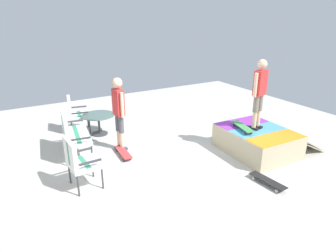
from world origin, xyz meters
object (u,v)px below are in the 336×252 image
at_px(person_watching, 119,108).
at_px(skate_ramp, 258,140).
at_px(patio_chair_near_house, 75,111).
at_px(person_skater, 260,90).
at_px(skateboard_on_ramp, 242,127).
at_px(patio_bench, 71,131).
at_px(patio_table, 99,120).
at_px(patio_chair_by_wall, 78,159).
at_px(skateboard_spare, 268,181).
at_px(skateboard_by_bench, 123,152).

bearing_deg(person_watching, skate_ramp, -122.54).
bearing_deg(patio_chair_near_house, person_skater, -134.89).
distance_m(skate_ramp, person_watching, 3.43).
bearing_deg(person_skater, skateboard_on_ramp, 77.00).
height_order(patio_bench, skateboard_on_ramp, patio_bench).
xyz_separation_m(patio_bench, patio_table, (0.97, -0.95, -0.21)).
relative_size(skate_ramp, person_watching, 1.23).
distance_m(patio_table, person_skater, 4.30).
distance_m(patio_bench, patio_table, 1.37).
bearing_deg(patio_chair_by_wall, patio_table, -25.65).
distance_m(person_watching, person_skater, 3.31).
bearing_deg(skateboard_spare, patio_chair_near_house, 28.28).
relative_size(person_watching, skateboard_by_bench, 2.21).
height_order(skate_ramp, patio_bench, patio_bench).
distance_m(skateboard_spare, skateboard_on_ramp, 1.59).
height_order(patio_bench, person_skater, person_skater).
xyz_separation_m(skate_ramp, skateboard_on_ramp, (0.17, 0.38, 0.38)).
bearing_deg(person_watching, skateboard_by_bench, 166.79).
distance_m(person_watching, skateboard_spare, 3.68).
xyz_separation_m(patio_chair_near_house, skateboard_by_bench, (-2.09, -0.57, -0.53)).
bearing_deg(person_watching, skateboard_on_ramp, -123.71).
bearing_deg(patio_bench, person_watching, -102.63).
bearing_deg(person_watching, patio_chair_by_wall, 133.31).
height_order(patio_table, skateboard_on_ramp, skateboard_on_ramp).
height_order(patio_chair_near_house, person_skater, person_skater).
bearing_deg(skateboard_by_bench, patio_table, 2.16).
height_order(patio_chair_by_wall, skateboard_by_bench, patio_chair_by_wall).
distance_m(person_watching, skateboard_on_ramp, 2.96).
bearing_deg(skateboard_spare, person_watching, 32.15).
distance_m(patio_bench, person_watching, 1.21).
xyz_separation_m(person_watching, person_skater, (-1.71, -2.79, 0.48)).
bearing_deg(person_skater, patio_bench, 63.30).
bearing_deg(skateboard_spare, person_skater, -34.88).
height_order(patio_bench, person_watching, person_watching).
bearing_deg(patio_chair_by_wall, person_skater, -96.27).
height_order(patio_chair_near_house, skateboard_by_bench, patio_chair_near_house).
height_order(skateboard_by_bench, skateboard_on_ramp, skateboard_on_ramp).
bearing_deg(skateboard_spare, patio_chair_by_wall, 61.52).
relative_size(patio_table, person_skater, 0.55).
xyz_separation_m(patio_table, person_skater, (-2.92, -2.94, 1.13)).
xyz_separation_m(patio_chair_near_house, patio_chair_by_wall, (-2.98, 0.68, 0.00)).
bearing_deg(patio_table, skateboard_on_ramp, -137.69).
height_order(person_watching, skateboard_on_ramp, person_watching).
xyz_separation_m(patio_chair_by_wall, person_skater, (-0.45, -4.12, 0.92)).
height_order(patio_table, skateboard_by_bench, patio_table).
bearing_deg(skateboard_on_ramp, skateboard_by_bench, 63.51).
bearing_deg(person_skater, patio_table, 45.12).
distance_m(skate_ramp, skateboard_by_bench, 3.25).
distance_m(patio_chair_near_house, person_skater, 4.95).
xyz_separation_m(skateboard_by_bench, skateboard_spare, (-2.64, -1.98, 0.00)).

